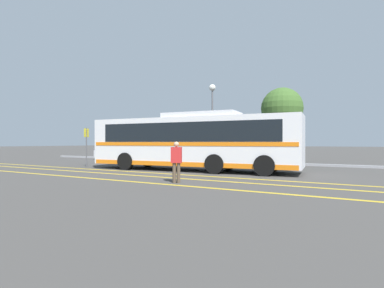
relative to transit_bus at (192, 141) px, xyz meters
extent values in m
plane|color=#423F3D|center=(-0.41, 0.45, -1.69)|extent=(220.00, 220.00, 0.00)
cube|color=gold|center=(-0.01, -2.20, -1.69)|extent=(31.90, 0.20, 0.01)
cube|color=gold|center=(-0.01, -3.53, -1.69)|extent=(31.90, 0.20, 0.01)
cube|color=gold|center=(-0.01, -5.40, -1.69)|extent=(31.90, 0.20, 0.01)
cube|color=#99999E|center=(-0.01, 6.78, -1.62)|extent=(39.90, 0.36, 0.15)
cube|color=silver|center=(-0.01, 0.00, -0.05)|extent=(12.07, 3.51, 2.65)
cube|color=black|center=(-0.01, 0.00, 0.46)|extent=(10.41, 3.41, 1.04)
cube|color=orange|center=(-0.01, 0.00, -0.18)|extent=(11.83, 3.53, 0.20)
cube|color=orange|center=(-0.01, 0.00, -1.25)|extent=(11.83, 3.52, 0.24)
cube|color=black|center=(-5.96, -0.51, 0.00)|extent=(0.23, 2.20, 1.95)
cube|color=black|center=(-5.96, -0.51, 1.12)|extent=(0.19, 1.75, 0.24)
cube|color=silver|center=(0.58, 0.05, 1.41)|extent=(4.32, 2.35, 0.28)
cube|color=black|center=(-6.24, -0.53, -1.14)|extent=(0.20, 1.88, 0.04)
cube|color=black|center=(-6.24, -0.53, -1.34)|extent=(0.20, 1.88, 0.04)
cylinder|color=black|center=(-3.59, -1.51, -1.19)|extent=(1.02, 0.36, 1.00)
cylinder|color=black|center=(-3.79, 0.89, -1.19)|extent=(1.02, 0.36, 1.00)
cylinder|color=black|center=(1.87, -1.05, -1.19)|extent=(1.02, 0.36, 1.00)
cylinder|color=black|center=(1.66, 1.35, -1.19)|extent=(1.02, 0.36, 1.00)
cylinder|color=black|center=(4.36, -0.84, -1.19)|extent=(1.02, 0.36, 1.00)
cylinder|color=black|center=(4.15, 1.56, -1.19)|extent=(1.02, 0.36, 1.00)
cube|color=silver|center=(-10.50, 5.67, -1.11)|extent=(4.84, 1.88, 0.57)
cube|color=black|center=(-10.62, 5.67, -0.55)|extent=(2.03, 1.65, 0.54)
cylinder|color=black|center=(-9.00, 6.56, -1.39)|extent=(0.60, 0.20, 0.60)
cylinder|color=black|center=(-9.01, 4.78, -1.39)|extent=(0.60, 0.20, 0.60)
cylinder|color=black|center=(-12.00, 6.57, -1.39)|extent=(0.60, 0.20, 0.60)
cylinder|color=black|center=(-12.00, 4.78, -1.39)|extent=(0.60, 0.20, 0.60)
cube|color=black|center=(-4.86, 5.49, -1.11)|extent=(4.85, 1.85, 0.55)
cube|color=black|center=(-4.98, 5.50, -0.56)|extent=(2.05, 1.59, 0.55)
cylinder|color=black|center=(-3.35, 6.31, -1.39)|extent=(0.60, 0.21, 0.60)
cylinder|color=black|center=(-3.38, 4.63, -1.39)|extent=(0.60, 0.21, 0.60)
cylinder|color=black|center=(-6.34, 6.36, -1.39)|extent=(0.60, 0.21, 0.60)
cylinder|color=black|center=(-6.37, 4.68, -1.39)|extent=(0.60, 0.21, 0.60)
cylinder|color=brown|center=(1.89, -4.88, -1.30)|extent=(0.14, 0.14, 0.79)
cylinder|color=brown|center=(2.04, -4.81, -1.30)|extent=(0.14, 0.14, 0.79)
cube|color=red|center=(1.96, -4.84, -0.59)|extent=(0.47, 0.37, 0.62)
sphere|color=tan|center=(1.96, -4.84, -0.17)|extent=(0.21, 0.21, 0.21)
cylinder|color=#59595E|center=(-7.12, -1.25, -0.42)|extent=(0.07, 0.07, 2.54)
cube|color=yellow|center=(-7.12, -1.25, 0.52)|extent=(0.06, 0.40, 0.56)
cylinder|color=#59595E|center=(-2.47, 7.98, 1.27)|extent=(0.14, 0.14, 5.92)
sphere|color=silver|center=(-2.47, 7.98, 4.50)|extent=(0.55, 0.55, 0.55)
cylinder|color=#513823|center=(3.16, 8.49, -0.18)|extent=(0.28, 0.28, 3.02)
sphere|color=#3D6028|center=(3.16, 8.49, 2.51)|extent=(3.14, 3.14, 3.14)
camera|label=1|loc=(8.19, -14.84, -0.09)|focal=28.00mm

